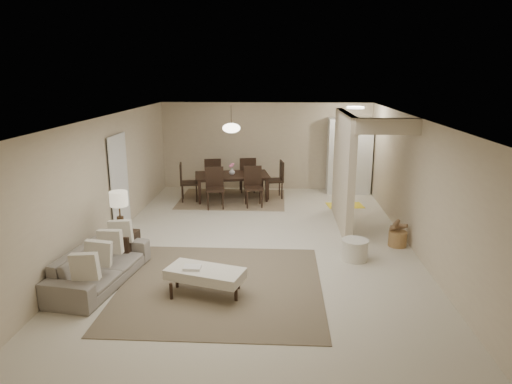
# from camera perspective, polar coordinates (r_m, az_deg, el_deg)

# --- Properties ---
(floor) EXTENTS (9.00, 9.00, 0.00)m
(floor) POSITION_cam_1_polar(r_m,az_deg,el_deg) (9.19, 0.24, -6.41)
(floor) COLOR beige
(floor) RESTS_ON ground
(ceiling) EXTENTS (9.00, 9.00, 0.00)m
(ceiling) POSITION_cam_1_polar(r_m,az_deg,el_deg) (8.62, 0.25, 9.30)
(ceiling) COLOR white
(ceiling) RESTS_ON back_wall
(back_wall) EXTENTS (6.00, 0.00, 6.00)m
(back_wall) POSITION_cam_1_polar(r_m,az_deg,el_deg) (13.23, 1.23, 5.73)
(back_wall) COLOR #C5B195
(back_wall) RESTS_ON floor
(left_wall) EXTENTS (0.00, 9.00, 9.00)m
(left_wall) POSITION_cam_1_polar(r_m,az_deg,el_deg) (9.45, -18.24, 1.36)
(left_wall) COLOR #C5B195
(left_wall) RESTS_ON floor
(right_wall) EXTENTS (0.00, 9.00, 9.00)m
(right_wall) POSITION_cam_1_polar(r_m,az_deg,el_deg) (9.18, 19.30, 0.88)
(right_wall) COLOR #C5B195
(right_wall) RESTS_ON floor
(partition) EXTENTS (0.15, 2.50, 2.50)m
(partition) POSITION_cam_1_polar(r_m,az_deg,el_deg) (10.12, 10.85, 2.68)
(partition) COLOR #C5B195
(partition) RESTS_ON floor
(doorway) EXTENTS (0.04, 0.90, 2.04)m
(doorway) POSITION_cam_1_polar(r_m,az_deg,el_deg) (10.04, -16.76, 0.87)
(doorway) COLOR black
(doorway) RESTS_ON floor
(pantry_cabinet) EXTENTS (1.20, 0.55, 2.10)m
(pantry_cabinet) POSITION_cam_1_polar(r_m,az_deg,el_deg) (13.06, 11.57, 4.42)
(pantry_cabinet) COLOR white
(pantry_cabinet) RESTS_ON floor
(flush_light) EXTENTS (0.44, 0.44, 0.05)m
(flush_light) POSITION_cam_1_polar(r_m,az_deg,el_deg) (11.94, 12.32, 10.28)
(flush_light) COLOR white
(flush_light) RESTS_ON ceiling
(living_rug) EXTENTS (3.20, 3.20, 0.01)m
(living_rug) POSITION_cam_1_polar(r_m,az_deg,el_deg) (7.48, -4.38, -11.57)
(living_rug) COLOR brown
(living_rug) RESTS_ON floor
(sofa) EXTENTS (2.15, 1.10, 0.60)m
(sofa) POSITION_cam_1_polar(r_m,az_deg,el_deg) (7.84, -18.92, -8.72)
(sofa) COLOR gray
(sofa) RESTS_ON floor
(ottoman_bench) EXTENTS (1.28, 0.86, 0.42)m
(ottoman_bench) POSITION_cam_1_polar(r_m,az_deg,el_deg) (7.10, -6.37, -10.17)
(ottoman_bench) COLOR beige
(ottoman_bench) RESTS_ON living_rug
(side_table) EXTENTS (0.56, 0.56, 0.54)m
(side_table) POSITION_cam_1_polar(r_m,az_deg,el_deg) (8.63, -16.35, -6.57)
(side_table) COLOR black
(side_table) RESTS_ON floor
(table_lamp) EXTENTS (0.32, 0.32, 0.76)m
(table_lamp) POSITION_cam_1_polar(r_m,az_deg,el_deg) (8.37, -16.76, -1.25)
(table_lamp) COLOR #422F1C
(table_lamp) RESTS_ON side_table
(round_pouf) EXTENTS (0.49, 0.49, 0.38)m
(round_pouf) POSITION_cam_1_polar(r_m,az_deg,el_deg) (8.55, 12.24, -7.08)
(round_pouf) COLOR beige
(round_pouf) RESTS_ON floor
(wicker_basket) EXTENTS (0.36, 0.36, 0.30)m
(wicker_basket) POSITION_cam_1_polar(r_m,az_deg,el_deg) (9.42, 17.27, -5.60)
(wicker_basket) COLOR olive
(wicker_basket) RESTS_ON floor
(dining_rug) EXTENTS (2.80, 2.10, 0.01)m
(dining_rug) POSITION_cam_1_polar(r_m,az_deg,el_deg) (12.32, -2.97, -0.89)
(dining_rug) COLOR #806F4F
(dining_rug) RESTS_ON floor
(dining_table) EXTENTS (2.11, 1.42, 0.68)m
(dining_table) POSITION_cam_1_polar(r_m,az_deg,el_deg) (12.23, -2.99, 0.62)
(dining_table) COLOR black
(dining_table) RESTS_ON dining_rug
(dining_chairs) EXTENTS (2.77, 2.20, 1.02)m
(dining_chairs) POSITION_cam_1_polar(r_m,az_deg,el_deg) (12.19, -3.00, 1.39)
(dining_chairs) COLOR black
(dining_chairs) RESTS_ON dining_rug
(vase) EXTENTS (0.19, 0.19, 0.17)m
(vase) POSITION_cam_1_polar(r_m,az_deg,el_deg) (12.14, -3.02, 2.58)
(vase) COLOR white
(vase) RESTS_ON dining_table
(yellow_mat) EXTENTS (0.97, 0.66, 0.01)m
(yellow_mat) POSITION_cam_1_polar(r_m,az_deg,el_deg) (11.95, 11.04, -1.65)
(yellow_mat) COLOR yellow
(yellow_mat) RESTS_ON floor
(pendant_light) EXTENTS (0.46, 0.46, 0.71)m
(pendant_light) POSITION_cam_1_polar(r_m,az_deg,el_deg) (11.95, -3.10, 7.99)
(pendant_light) COLOR #422F1C
(pendant_light) RESTS_ON ceiling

